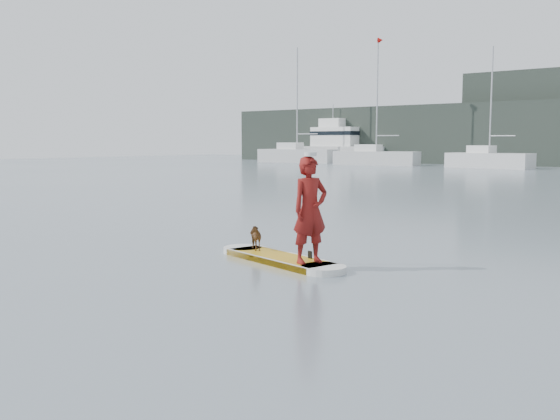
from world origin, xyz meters
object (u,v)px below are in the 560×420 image
Objects in this scene: sailboat_a at (296,155)px; sailboat_b at (376,156)px; dog at (254,237)px; sailboat_c at (488,159)px; paddler at (310,210)px; paddleboard at (280,259)px; motor_yacht_b at (340,146)px.

sailboat_a is 10.27m from sailboat_b.
sailboat_b is at bearing 62.04° from dog.
paddler is at bearing -69.23° from sailboat_c.
dog is 0.05× the size of sailboat_a.
dog is (-0.84, 0.20, 0.32)m from paddleboard.
paddleboard is 1.69× the size of paddler.
paddleboard is at bearing -57.79° from motor_yacht_b.
sailboat_c reaches higher than dog.
paddleboard is at bearing -68.44° from dog.
paddler is at bearing -69.27° from sailboat_b.
sailboat_b is at bearing -14.05° from sailboat_a.
sailboat_c is (21.20, -0.66, -0.09)m from sailboat_a.
sailboat_c reaches higher than paddleboard.
dog is 0.06× the size of sailboat_c.
paddler is (0.85, -0.20, 1.02)m from paddleboard.
paddler is 0.20× the size of motor_yacht_b.
sailboat_a reaches higher than dog.
paddleboard is 45.57m from sailboat_c.
paddler is 0.19× the size of sailboat_c.
motor_yacht_b is at bearing 66.34° from dog.
sailboat_a is at bearing -177.47° from sailboat_c.
motor_yacht_b is (-7.58, 5.39, 0.95)m from sailboat_b.
dog is at bearing -63.02° from sailboat_a.
sailboat_a is at bearing -120.16° from motor_yacht_b.
sailboat_b is at bearing -174.66° from sailboat_c.
paddleboard is 55.68m from sailboat_a.
sailboat_a is 5.33m from motor_yacht_b.
sailboat_b is at bearing -35.23° from motor_yacht_b.
paddler is 50.04m from sailboat_b.
sailboat_b reaches higher than paddleboard.
sailboat_a reaches higher than sailboat_c.
sailboat_a is 21.21m from sailboat_c.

